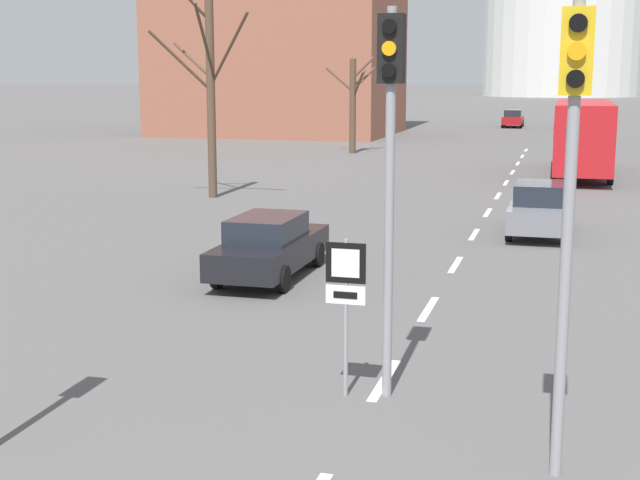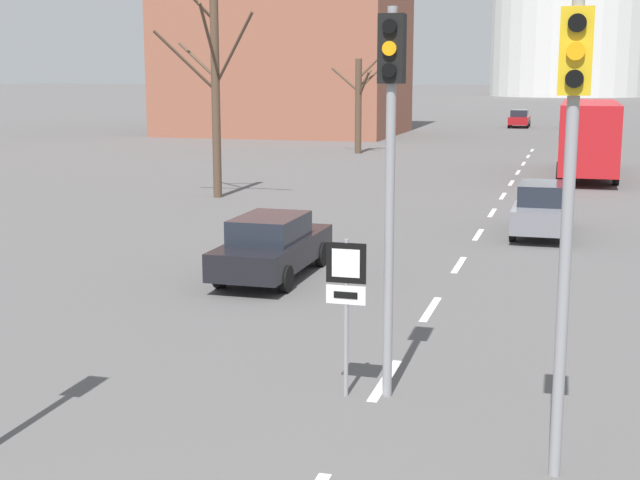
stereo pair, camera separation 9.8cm
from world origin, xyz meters
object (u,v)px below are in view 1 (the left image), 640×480
Objects in this scene: sedan_near_right at (567,119)px; sedan_mid_centre at (513,118)px; traffic_signal_centre_tall at (390,133)px; sedan_near_left at (539,208)px; sedan_far_left at (269,246)px; traffic_signal_near_right at (572,154)px; route_sign_post at (346,291)px; city_bus at (583,133)px.

sedan_near_right reaches higher than sedan_mid_centre.
sedan_mid_centre is (-2.58, 70.68, -3.14)m from traffic_signal_centre_tall.
sedan_near_left is 1.02× the size of sedan_mid_centre.
sedan_near_right reaches higher than sedan_far_left.
traffic_signal_near_right is 2.33× the size of route_sign_post.
sedan_near_left is at bearing 81.33° from route_sign_post.
sedan_near_right is (2.74, 70.41, -0.77)m from route_sign_post.
sedan_mid_centre is 0.98× the size of sedan_far_left.
traffic_signal_near_right is at bearing -90.98° from city_bus.
sedan_near_right is (-0.36, 72.31, -3.02)m from traffic_signal_near_right.
traffic_signal_centre_tall is at bearing -87.91° from sedan_mid_centre.
traffic_signal_centre_tall is at bearing -58.90° from sedan_far_left.
city_bus is (0.93, -38.85, 1.19)m from sedan_near_right.
city_bus is (0.57, 33.46, -1.83)m from traffic_signal_near_right.
sedan_near_left is at bearing 52.29° from sedan_far_left.
route_sign_post is 70.47m from sedan_near_right.
sedan_near_right reaches higher than sedan_near_left.
sedan_mid_centre is 0.42× the size of city_bus.
traffic_signal_centre_tall reaches higher than city_bus.
sedan_far_left is (-3.66, 7.24, -0.87)m from route_sign_post.
sedan_mid_centre is at bearing 94.35° from sedan_near_left.
sedan_near_left is 1.00× the size of sedan_far_left.
traffic_signal_near_right is 1.25× the size of sedan_mid_centre.
city_bus is (3.67, 31.56, 0.42)m from route_sign_post.
sedan_mid_centre is (-5.08, 72.77, -3.08)m from traffic_signal_near_right.
sedan_near_left is 16.74m from city_bus.
sedan_near_left is at bearing -90.48° from sedan_near_right.
traffic_signal_near_right is 17.13m from sedan_near_left.
sedan_far_left is (-4.26, 7.06, -3.18)m from traffic_signal_centre_tall.
city_bus is (5.65, -39.31, 1.25)m from sedan_mid_centre.
sedan_mid_centre reaches higher than sedan_near_left.
traffic_signal_near_right is at bearing -39.83° from traffic_signal_centre_tall.
traffic_signal_near_right reaches higher than sedan_near_left.
sedan_mid_centre is at bearing 88.49° from sedan_far_left.
traffic_signal_near_right is 11.79m from sedan_far_left.
sedan_mid_centre is (-4.72, 0.46, -0.06)m from sedan_near_right.
route_sign_post is 15.12m from sedan_near_left.
traffic_signal_near_right is at bearing -87.21° from sedan_near_left.
sedan_far_left is 25.43m from city_bus.
sedan_mid_centre is at bearing 174.47° from sedan_near_right.
sedan_near_left is at bearing -94.79° from city_bus.
traffic_signal_centre_tall is at bearing 140.17° from traffic_signal_near_right.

